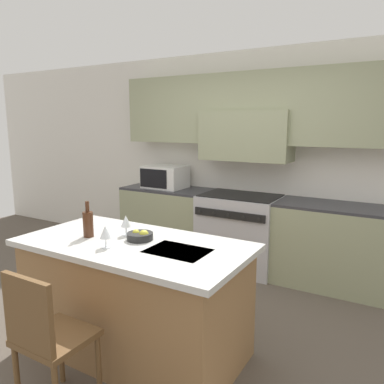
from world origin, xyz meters
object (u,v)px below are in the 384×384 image
Objects in this scene: island_chair at (46,334)px; wine_glass_near at (105,233)px; microwave at (165,177)px; wine_bottle at (88,223)px; fruit_bowl at (140,236)px; wine_glass_far at (126,222)px; range_stove at (240,232)px.

wine_glass_near is at bearing 94.68° from island_chair.
wine_glass_near reaches higher than island_chair.
wine_glass_near is at bearing -65.70° from microwave.
wine_bottle reaches higher than wine_glass_near.
microwave reaches higher than fruit_bowl.
fruit_bowl is at bearing -12.26° from wine_glass_far.
microwave is at bearing 119.43° from fruit_bowl.
island_chair reaches higher than range_stove.
microwave is at bearing 110.53° from island_chair.
wine_glass_far reaches higher than fruit_bowl.
range_stove is 3.32× the size of wine_bottle.
wine_bottle is at bearing -101.05° from range_stove.
fruit_bowl is (0.05, 0.87, 0.40)m from island_chair.
range_stove is at bearing 78.95° from wine_bottle.
range_stove is 1.75× the size of microwave.
wine_glass_near is 1.00× the size of wine_glass_far.
microwave is 3.30× the size of wine_glass_near.
fruit_bowl reaches higher than range_stove.
wine_glass_near reaches higher than fruit_bowl.
wine_bottle reaches higher than fruit_bowl.
wine_bottle is 1.42× the size of fruit_bowl.
island_chair is at bearing -69.47° from microwave.
wine_bottle is 1.73× the size of wine_glass_near.
wine_glass_near is (0.31, -0.13, 0.00)m from wine_bottle.
wine_bottle is 1.73× the size of wine_glass_far.
wine_glass_near is 0.30m from fruit_bowl.
range_stove is at bearing 88.88° from island_chair.
wine_bottle is 0.30m from wine_glass_far.
wine_glass_far is at bearing 167.74° from fruit_bowl.
microwave is 2.18m from wine_glass_far.
wine_bottle is at bearing -71.48° from microwave.
wine_glass_far is (-0.07, 0.31, 0.00)m from wine_glass_near.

